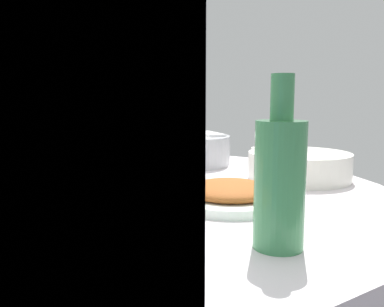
% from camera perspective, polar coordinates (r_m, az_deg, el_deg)
% --- Properties ---
extents(round_dining_table, '(1.25, 1.25, 0.76)m').
position_cam_1_polar(round_dining_table, '(1.02, -7.95, -9.94)').
color(round_dining_table, '#99999E').
rests_on(round_dining_table, ground).
extents(rice_bowl, '(0.28, 0.28, 0.10)m').
position_cam_1_polar(rice_bowl, '(1.34, -0.52, 0.60)').
color(rice_bowl, '#B2B5BA').
rests_on(rice_bowl, round_dining_table).
extents(soup_bowl, '(0.30, 0.27, 0.07)m').
position_cam_1_polar(soup_bowl, '(1.14, 14.80, -1.81)').
color(soup_bowl, white).
rests_on(soup_bowl, round_dining_table).
extents(dish_tofu_braise, '(0.22, 0.22, 0.04)m').
position_cam_1_polar(dish_tofu_braise, '(0.54, -11.94, -14.36)').
color(dish_tofu_braise, white).
rests_on(dish_tofu_braise, round_dining_table).
extents(dish_stirfry, '(0.25, 0.25, 0.05)m').
position_cam_1_polar(dish_stirfry, '(0.86, 5.31, -5.74)').
color(dish_stirfry, white).
rests_on(dish_stirfry, round_dining_table).
extents(dish_greens, '(0.24, 0.24, 0.06)m').
position_cam_1_polar(dish_greens, '(1.35, -20.28, -1.05)').
color(dish_greens, silver).
rests_on(dish_greens, round_dining_table).
extents(green_bottle, '(0.08, 0.08, 0.26)m').
position_cam_1_polar(green_bottle, '(0.61, 12.21, -3.62)').
color(green_bottle, '#3A814C').
rests_on(green_bottle, round_dining_table).
extents(tea_cup_near, '(0.07, 0.07, 0.06)m').
position_cam_1_polar(tea_cup_near, '(1.49, -8.92, 0.44)').
color(tea_cup_near, '#C7524B').
rests_on(tea_cup_near, round_dining_table).
extents(tea_cup_side, '(0.07, 0.07, 0.05)m').
position_cam_1_polar(tea_cup_side, '(1.40, 9.65, -0.23)').
color(tea_cup_side, white).
rests_on(tea_cup_side, round_dining_table).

